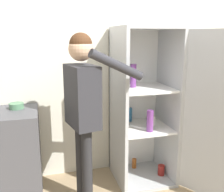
# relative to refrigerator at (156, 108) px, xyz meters

# --- Properties ---
(wall_back) EXTENTS (7.00, 0.06, 2.55)m
(wall_back) POSITION_rel_refrigerator_xyz_m (-0.38, 0.45, 0.39)
(wall_back) COLOR silver
(wall_back) RESTS_ON ground_plane
(refrigerator) EXTENTS (1.02, 1.19, 1.77)m
(refrigerator) POSITION_rel_refrigerator_xyz_m (0.00, 0.00, 0.00)
(refrigerator) COLOR #B7BABC
(refrigerator) RESTS_ON ground_plane
(person) EXTENTS (0.71, 0.53, 1.70)m
(person) POSITION_rel_refrigerator_xyz_m (-0.85, -0.21, 0.22)
(person) COLOR #262628
(person) RESTS_ON ground_plane
(counter) EXTENTS (0.59, 0.59, 0.93)m
(counter) POSITION_rel_refrigerator_xyz_m (-1.57, 0.11, -0.42)
(counter) COLOR #4C4C51
(counter) RESTS_ON ground_plane
(bowl) EXTENTS (0.15, 0.15, 0.06)m
(bowl) POSITION_rel_refrigerator_xyz_m (-1.49, 0.21, 0.08)
(bowl) COLOR #517F5B
(bowl) RESTS_ON counter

